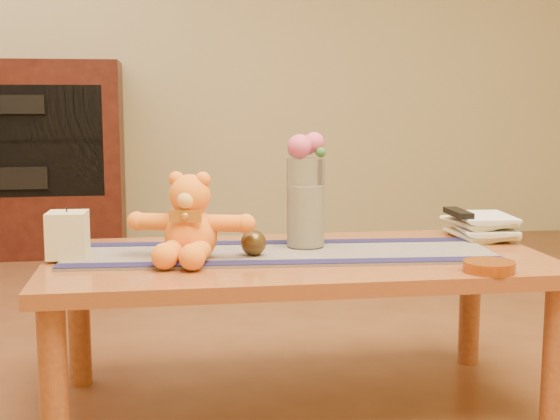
{
  "coord_description": "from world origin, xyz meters",
  "views": [
    {
      "loc": [
        -0.37,
        -2.12,
        0.89
      ],
      "look_at": [
        -0.05,
        0.0,
        0.58
      ],
      "focal_mm": 49.85,
      "sensor_mm": 36.0,
      "label": 1
    }
  ],
  "objects": [
    {
      "name": "media_cabinet",
      "position": [
        -1.2,
        2.48,
        0.55
      ],
      "size": [
        1.2,
        0.5,
        1.1
      ],
      "primitive_type": "cube",
      "color": "black",
      "rests_on": "floor"
    },
    {
      "name": "stereo_lower",
      "position": [
        -1.2,
        2.35,
        0.46
      ],
      "size": [
        0.42,
        0.28,
        0.12
      ],
      "primitive_type": "cube",
      "color": "black",
      "rests_on": "media_cabinet"
    },
    {
      "name": "cabinet_cavity",
      "position": [
        -1.2,
        2.25,
        0.66
      ],
      "size": [
        1.02,
        0.03,
        0.61
      ],
      "primitive_type": "cube",
      "color": "black",
      "rests_on": "media_cabinet"
    },
    {
      "name": "stereo_upper",
      "position": [
        -1.2,
        2.35,
        0.86
      ],
      "size": [
        0.42,
        0.28,
        0.1
      ],
      "primitive_type": "cube",
      "color": "black",
      "rests_on": "media_cabinet"
    },
    {
      "name": "book_top",
      "position": [
        0.54,
        0.17,
        0.52
      ],
      "size": [
        0.18,
        0.24,
        0.02
      ],
      "primitive_type": "imported",
      "rotation": [
        0.0,
        0.0,
        -0.08
      ],
      "color": "beige",
      "rests_on": "book_upper"
    },
    {
      "name": "runner_border_near",
      "position": [
        -0.06,
        -0.13,
        0.46
      ],
      "size": [
        1.2,
        0.14,
        0.0
      ],
      "primitive_type": "cube",
      "rotation": [
        0.0,
        0.0,
        -0.07
      ],
      "color": "#171540",
      "rests_on": "persian_runner"
    },
    {
      "name": "cabinet_shelf",
      "position": [
        -1.2,
        2.33,
        0.66
      ],
      "size": [
        1.02,
        0.2,
        0.02
      ],
      "primitive_type": "cube",
      "color": "black",
      "rests_on": "media_cabinet"
    },
    {
      "name": "teddy_bear",
      "position": [
        -0.3,
        -0.03,
        0.57
      ],
      "size": [
        0.39,
        0.35,
        0.22
      ],
      "primitive_type": null,
      "rotation": [
        0.0,
        0.0,
        -0.3
      ],
      "color": "orange",
      "rests_on": "persian_runner"
    },
    {
      "name": "floor",
      "position": [
        0.0,
        0.0,
        0.0
      ],
      "size": [
        5.5,
        5.5,
        0.0
      ],
      "primitive_type": "plane",
      "color": "brown",
      "rests_on": "ground"
    },
    {
      "name": "blue_flower_side",
      "position": [
        0.01,
        0.1,
        0.74
      ],
      "size": [
        0.04,
        0.04,
        0.04
      ],
      "primitive_type": "sphere",
      "color": "#5655B9",
      "rests_on": "glass_vase"
    },
    {
      "name": "book_bottom",
      "position": [
        0.54,
        0.17,
        0.46
      ],
      "size": [
        0.17,
        0.23,
        0.02
      ],
      "primitive_type": "imported",
      "rotation": [
        0.0,
        0.0,
        0.03
      ],
      "color": "beige",
      "rests_on": "coffee_table_top"
    },
    {
      "name": "runner_border_far",
      "position": [
        -0.04,
        0.16,
        0.46
      ],
      "size": [
        1.2,
        0.14,
        0.0
      ],
      "primitive_type": "cube",
      "rotation": [
        0.0,
        0.0,
        -0.07
      ],
      "color": "#171540",
      "rests_on": "persian_runner"
    },
    {
      "name": "book_upper",
      "position": [
        0.53,
        0.18,
        0.5
      ],
      "size": [
        0.18,
        0.24,
        0.02
      ],
      "primitive_type": "imported",
      "rotation": [
        0.0,
        0.0,
        0.08
      ],
      "color": "beige",
      "rests_on": "book_lower"
    },
    {
      "name": "glass_vase",
      "position": [
        0.04,
        0.08,
        0.59
      ],
      "size": [
        0.11,
        0.11,
        0.26
      ],
      "primitive_type": "cylinder",
      "color": "silver",
      "rests_on": "persian_runner"
    },
    {
      "name": "table_leg_fl",
      "position": [
        -0.64,
        -0.29,
        0.21
      ],
      "size": [
        0.07,
        0.07,
        0.41
      ],
      "primitive_type": "cylinder",
      "color": "brown",
      "rests_on": "floor"
    },
    {
      "name": "wall_back",
      "position": [
        0.0,
        2.75,
        1.35
      ],
      "size": [
        5.5,
        0.0,
        5.5
      ],
      "primitive_type": "plane",
      "rotation": [
        1.57,
        0.0,
        0.0
      ],
      "color": "tan",
      "rests_on": "floor"
    },
    {
      "name": "rose_right",
      "position": [
        0.06,
        0.08,
        0.76
      ],
      "size": [
        0.06,
        0.06,
        0.06
      ],
      "primitive_type": "sphere",
      "color": "#D74B7A",
      "rests_on": "glass_vase"
    },
    {
      "name": "book_lower",
      "position": [
        0.54,
        0.17,
        0.48
      ],
      "size": [
        0.19,
        0.24,
        0.02
      ],
      "primitive_type": "imported",
      "rotation": [
        0.0,
        0.0,
        -0.11
      ],
      "color": "beige",
      "rests_on": "book_bottom"
    },
    {
      "name": "tv_remote",
      "position": [
        0.54,
        0.16,
        0.54
      ],
      "size": [
        0.05,
        0.16,
        0.02
      ],
      "primitive_type": "cube",
      "rotation": [
        0.0,
        0.0,
        -0.03
      ],
      "color": "black",
      "rests_on": "book_top"
    },
    {
      "name": "coffee_table_top",
      "position": [
        0.0,
        0.0,
        0.43
      ],
      "size": [
        1.4,
        0.7,
        0.04
      ],
      "primitive_type": "cube",
      "color": "brown",
      "rests_on": "floor"
    },
    {
      "name": "leaf_sprig",
      "position": [
        0.08,
        0.06,
        0.74
      ],
      "size": [
        0.03,
        0.03,
        0.03
      ],
      "primitive_type": "sphere",
      "color": "#33662D",
      "rests_on": "glass_vase"
    },
    {
      "name": "blue_flower_back",
      "position": [
        0.05,
        0.11,
        0.75
      ],
      "size": [
        0.04,
        0.04,
        0.04
      ],
      "primitive_type": "sphere",
      "color": "#5655B9",
      "rests_on": "glass_vase"
    },
    {
      "name": "potpourri_fill",
      "position": [
        0.04,
        0.08,
        0.55
      ],
      "size": [
        0.09,
        0.09,
        0.18
      ],
      "primitive_type": "cylinder",
      "color": "beige",
      "rests_on": "glass_vase"
    },
    {
      "name": "persian_runner",
      "position": [
        -0.05,
        0.01,
        0.45
      ],
      "size": [
        1.22,
        0.43,
        0.01
      ],
      "primitive_type": "cube",
      "rotation": [
        0.0,
        0.0,
        -0.07
      ],
      "color": "#1C1843",
      "rests_on": "coffee_table_top"
    },
    {
      "name": "table_leg_fr",
      "position": [
        0.64,
        -0.29,
        0.21
      ],
      "size": [
        0.07,
        0.07,
        0.41
      ],
      "primitive_type": "cylinder",
      "color": "brown",
      "rests_on": "floor"
    },
    {
      "name": "amber_dish",
      "position": [
        0.45,
        -0.29,
        0.46
      ],
      "size": [
        0.16,
        0.16,
        0.03
      ],
      "primitive_type": "cylinder",
      "rotation": [
        0.0,
        0.0,
        -0.27
      ],
      "color": "#BF5914",
      "rests_on": "coffee_table_top"
    },
    {
      "name": "candle_wick",
      "position": [
        -0.63,
        0.03,
        0.59
      ],
      "size": [
        0.0,
        0.0,
        0.01
      ],
      "primitive_type": "cylinder",
      "rotation": [
        0.0,
        0.0,
        -0.05
      ],
      "color": "black",
      "rests_on": "pillar_candle"
    },
    {
      "name": "pillar_candle",
      "position": [
        -0.63,
        0.03,
        0.52
      ],
      "size": [
        0.11,
        0.11,
        0.13
      ],
      "primitive_type": "cube",
      "rotation": [
        0.0,
        0.0,
        -0.05
      ],
      "color": "beige",
      "rests_on": "persian_runner"
    },
    {
      "name": "table_leg_br",
      "position": [
        0.64,
        0.29,
        0.21
      ],
      "size": [
        0.07,
        0.07,
        0.41
      ],
      "primitive_type": "cylinder",
      "color": "brown",
      "rests_on": "floor"
    },
    {
      "name": "bronze_ball",
      "position": [
        -0.13,
        -0.02,
        0.49
      ],
      "size": [
        0.07,
        0.07,
        0.07
      ],
      "primitive_type": "sphere",
      "rotation": [
        0.0,
        0.0,
        -0.0
      ],
      "color": "#443116",
      "rests_on": "persian_runner"
    },
    {
      "name": "table_leg_bl",
      "position": [
        -0.64,
        0.29,
        0.21
      ],
      "size": [
        0.07,
        0.07,
        0.41
      ],
      "primitive_type": "cylinder",
      "color": "brown",
      "rests_on": "floor"
    },
    {
      "name": "rose_left",
      "position": [
        0.02,
        0.07,
        0.75
      ],
      "size": [
        0.07,
        0.07,
        0.07
      ],
      "primitive_type": "sphere",
      "color": "#D74B7A",
      "rests_on": "glass_vase"
    }
  ]
}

